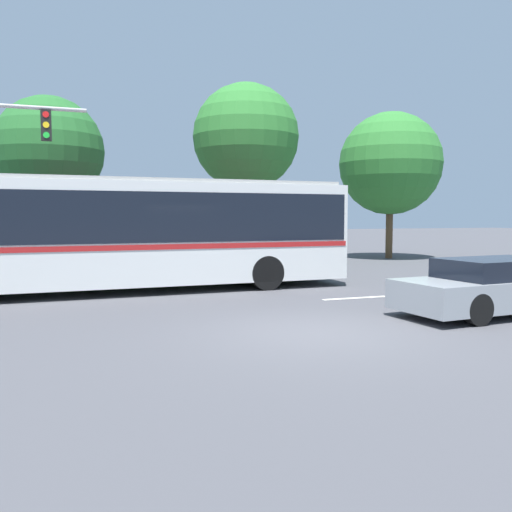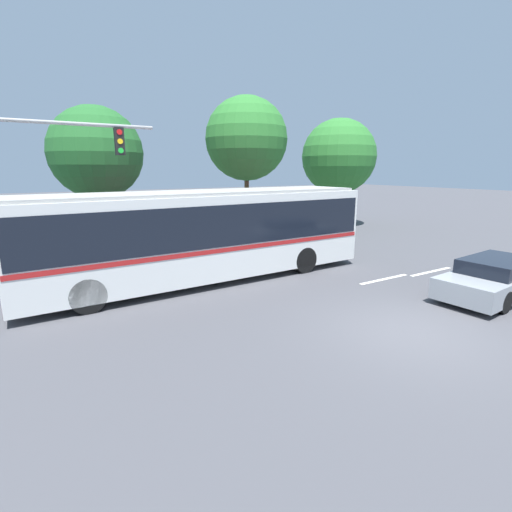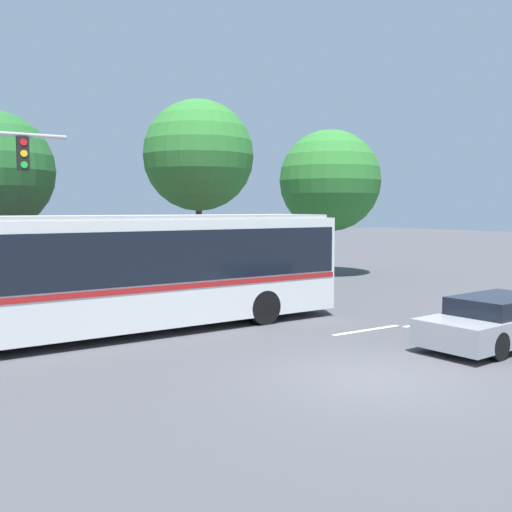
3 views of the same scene
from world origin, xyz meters
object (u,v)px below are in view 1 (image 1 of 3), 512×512
Objects in this scene: sedan_foreground at (500,287)px; street_tree_left at (49,151)px; city_bus at (135,228)px; street_tree_right at (390,164)px; street_tree_centre at (246,137)px.

street_tree_left is (-9.41, 12.83, 4.01)m from sedan_foreground.
street_tree_right is at bearing -151.31° from city_bus.
street_tree_centre reaches higher than sedan_foreground.
sedan_foreground is 0.63× the size of street_tree_centre.
street_tree_left is at bearing -177.05° from street_tree_centre.
street_tree_centre is (5.63, 6.86, 3.74)m from city_bus.
sedan_foreground is 16.41m from street_tree_left.
city_bus is 1.69× the size of street_tree_right.
street_tree_left reaches higher than sedan_foreground.
street_tree_right is (7.99, 1.04, -0.79)m from street_tree_centre.
city_bus is 16.03m from street_tree_right.
city_bus is 2.49× the size of sedan_foreground.
city_bus is 9.59m from sedan_foreground.
street_tree_right is (13.62, 7.91, 2.95)m from city_bus.
street_tree_left reaches higher than city_bus.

